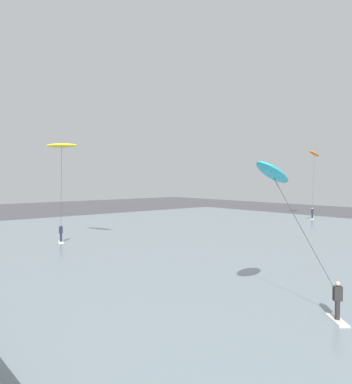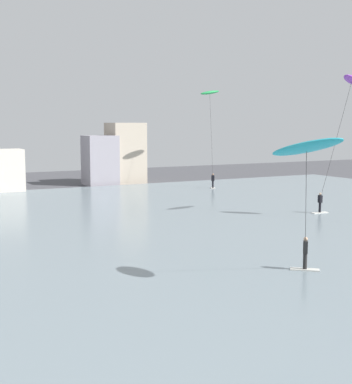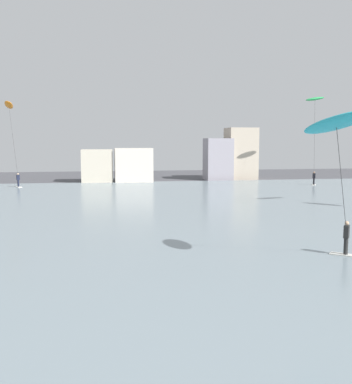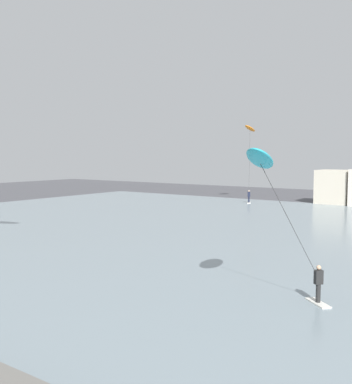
% 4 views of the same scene
% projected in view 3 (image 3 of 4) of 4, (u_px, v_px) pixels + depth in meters
% --- Properties ---
extents(water_bay, '(84.00, 52.00, 0.10)m').
position_uv_depth(water_bay, '(177.00, 213.00, 33.47)').
color(water_bay, gray).
rests_on(water_bay, ground).
extents(far_shore_buildings, '(24.49, 5.86, 7.37)m').
position_uv_depth(far_shore_buildings, '(181.00, 160.00, 61.28)').
color(far_shore_buildings, beige).
rests_on(far_shore_buildings, ground).
extents(kitesurfer_cyan, '(3.63, 4.34, 6.78)m').
position_uv_depth(kitesurfer_cyan, '(338.00, 134.00, 18.11)').
color(kitesurfer_cyan, silver).
rests_on(kitesurfer_cyan, water_bay).
extents(kitesurfer_green, '(2.77, 3.57, 11.07)m').
position_uv_depth(kitesurfer_green, '(315.00, 110.00, 55.34)').
color(kitesurfer_green, silver).
rests_on(kitesurfer_green, water_bay).
extents(kitesurfer_orange, '(2.33, 4.61, 10.29)m').
position_uv_depth(kitesurfer_orange, '(10.00, 113.00, 52.73)').
color(kitesurfer_orange, silver).
rests_on(kitesurfer_orange, water_bay).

